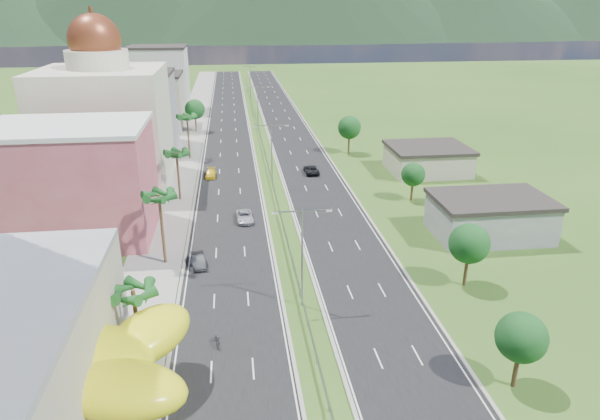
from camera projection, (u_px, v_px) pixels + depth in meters
name	position (u px, v px, depth m)	size (l,w,h in m)	color
ground	(317.00, 364.00, 47.79)	(500.00, 500.00, 0.00)	#2D5119
road_left	(229.00, 135.00, 130.10)	(11.00, 260.00, 0.04)	black
road_right	(290.00, 133.00, 131.88)	(11.00, 260.00, 0.04)	black
sidewalk_left	(189.00, 136.00, 128.96)	(7.00, 260.00, 0.12)	gray
median_guardrail	(264.00, 151.00, 114.12)	(0.10, 216.06, 0.76)	gray
streetlight_median_b	(302.00, 248.00, 54.59)	(6.04, 0.25, 11.00)	gray
streetlight_median_c	(272.00, 149.00, 91.57)	(6.04, 0.25, 11.00)	gray
streetlight_median_d	(257.00, 103.00, 133.17)	(6.04, 0.25, 11.00)	gray
streetlight_median_e	(250.00, 79.00, 174.78)	(6.04, 0.25, 11.00)	gray
lime_canopy	(62.00, 363.00, 39.91)	(18.00, 15.00, 7.40)	yellow
pink_shophouse	(73.00, 184.00, 71.34)	(20.00, 15.00, 15.00)	#B84B58
domed_building	(105.00, 121.00, 91.20)	(20.00, 20.00, 28.70)	beige
midrise_grey	(136.00, 112.00, 115.65)	(16.00, 15.00, 16.00)	gray
midrise_beige	(150.00, 102.00, 136.53)	(16.00, 15.00, 13.00)	#B4AC94
midrise_white	(160.00, 80.00, 156.89)	(16.00, 15.00, 18.00)	silver
shed_near	(490.00, 218.00, 73.32)	(15.00, 10.00, 5.00)	gray
shed_far	(427.00, 160.00, 101.40)	(14.00, 12.00, 4.40)	#B4AC94
palm_tree_b	(133.00, 295.00, 45.25)	(3.60, 3.60, 8.10)	#47301C
palm_tree_c	(159.00, 199.00, 63.21)	(3.60, 3.60, 9.60)	#47301C
palm_tree_d	(177.00, 155.00, 84.82)	(3.60, 3.60, 8.60)	#47301C
palm_tree_e	(187.00, 119.00, 107.66)	(3.60, 3.60, 9.40)	#47301C
leafy_tree_lfar	(195.00, 109.00, 131.76)	(4.90, 4.90, 8.05)	#47301C
leafy_tree_ra	(521.00, 338.00, 43.34)	(4.20, 4.20, 6.90)	#47301C
leafy_tree_rb	(469.00, 244.00, 59.27)	(4.55, 4.55, 7.47)	#47301C
leafy_tree_rc	(413.00, 175.00, 85.80)	(3.85, 3.85, 6.33)	#47301C
leafy_tree_rd	(349.00, 127.00, 112.62)	(4.90, 4.90, 8.05)	#47301C
mountain_ridge	(304.00, 39.00, 470.93)	(860.00, 140.00, 90.00)	black
car_dark_left	(198.00, 260.00, 65.34)	(1.51, 4.33, 1.43)	black
car_silver_mid_left	(245.00, 216.00, 78.75)	(2.31, 5.01, 1.39)	#B2B6BB
car_yellow_far_left	(211.00, 173.00, 98.72)	(1.84, 4.53, 1.31)	yellow
car_dark_far_right	(311.00, 169.00, 100.77)	(2.45, 5.32, 1.48)	black
motorcycle	(217.00, 338.00, 50.16)	(0.65, 2.16, 1.38)	black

